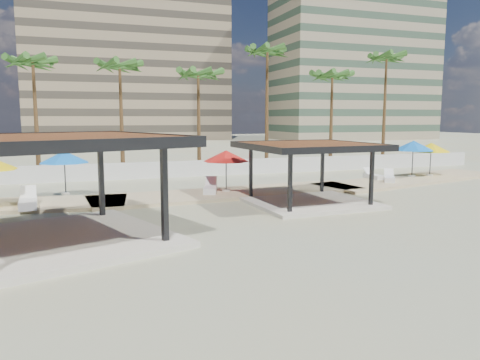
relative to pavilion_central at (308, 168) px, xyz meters
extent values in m
plane|color=tan|center=(-4.80, -3.01, -1.88)|extent=(200.00, 200.00, 0.00)
cube|color=#C6B284|center=(-2.80, 3.99, -1.82)|extent=(16.24, 5.11, 0.24)
cube|color=#C6B284|center=(11.20, 5.49, -1.82)|extent=(16.49, 7.75, 0.24)
cube|color=silver|center=(-4.80, 12.99, -1.28)|extent=(56.00, 0.30, 1.20)
cube|color=#847259|center=(-0.80, 74.99, 12.12)|extent=(38.00, 16.00, 28.00)
cube|color=gray|center=(43.20, 62.99, 15.12)|extent=(32.00, 15.00, 34.00)
cube|color=beige|center=(0.00, 0.00, -1.79)|extent=(6.19, 6.19, 0.18)
cube|color=black|center=(-2.14, -2.35, -0.35)|extent=(0.17, 0.17, 2.70)
cube|color=black|center=(-2.35, 2.14, -0.35)|extent=(0.17, 0.17, 2.70)
cube|color=black|center=(2.35, -2.14, -0.35)|extent=(0.17, 0.17, 2.70)
cube|color=black|center=(2.14, 2.35, -0.35)|extent=(0.17, 0.17, 2.70)
cube|color=brown|center=(0.00, 0.00, 1.12)|extent=(6.38, 6.38, 0.25)
cube|color=black|center=(0.14, -3.05, 1.12)|extent=(6.20, 0.38, 0.31)
cube|color=black|center=(-0.14, 3.05, 1.12)|extent=(6.20, 0.38, 0.31)
cube|color=black|center=(-3.05, -0.14, 1.12)|extent=(0.38, 6.20, 0.31)
cube|color=black|center=(3.05, 0.14, 1.12)|extent=(0.38, 6.20, 0.31)
cube|color=beige|center=(-11.93, -3.94, -1.77)|extent=(9.20, 9.20, 0.22)
cube|color=black|center=(-8.45, -5.61, -0.02)|extent=(0.25, 0.25, 3.28)
cube|color=black|center=(-10.26, -0.45, -0.02)|extent=(0.25, 0.25, 3.28)
cube|color=brown|center=(-11.93, -3.94, 1.77)|extent=(9.48, 9.48, 0.31)
cube|color=black|center=(-10.70, -7.44, 1.77)|extent=(7.16, 2.62, 0.37)
cube|color=black|center=(-13.16, -0.43, 1.77)|extent=(7.16, 2.62, 0.37)
cube|color=black|center=(-8.43, -2.71, 1.77)|extent=(2.62, 7.16, 0.37)
cylinder|color=beige|center=(-3.06, 4.30, -1.65)|extent=(0.46, 0.46, 0.11)
cylinder|color=#262628|center=(-3.06, 4.30, -0.59)|extent=(0.06, 0.06, 2.22)
cone|color=red|center=(-3.06, 4.30, 0.36)|extent=(3.55, 3.55, 0.65)
cylinder|color=beige|center=(11.69, 6.19, -1.64)|extent=(0.51, 0.51, 0.12)
cylinder|color=#262628|center=(11.69, 6.19, -0.49)|extent=(0.07, 0.07, 2.43)
cone|color=blue|center=(11.69, 6.19, 0.56)|extent=(3.89, 3.89, 0.71)
cylinder|color=beige|center=(13.29, 6.19, -1.65)|extent=(0.47, 0.47, 0.11)
cylinder|color=#262628|center=(13.29, 6.19, -0.57)|extent=(0.07, 0.07, 2.26)
cone|color=yellow|center=(13.29, 6.19, 0.40)|extent=(3.55, 3.55, 0.66)
cylinder|color=beige|center=(-11.86, 6.19, -1.65)|extent=(0.47, 0.47, 0.11)
cylinder|color=#262628|center=(-11.86, 6.19, -0.57)|extent=(0.07, 0.07, 2.26)
cone|color=blue|center=(-11.86, 6.19, 0.40)|extent=(3.54, 3.54, 0.66)
cube|color=white|center=(-13.51, 2.79, -1.55)|extent=(0.91, 2.27, 0.31)
cube|color=white|center=(-13.51, 2.79, -1.36)|extent=(0.91, 2.27, 0.07)
cube|color=white|center=(-13.56, 3.66, -1.09)|extent=(0.78, 0.81, 0.57)
cube|color=white|center=(-4.03, 4.25, -1.56)|extent=(1.31, 2.11, 0.28)
cube|color=white|center=(-4.03, 4.25, -1.39)|extent=(1.31, 2.11, 0.06)
cube|color=white|center=(-3.77, 4.99, -1.15)|extent=(0.85, 0.87, 0.51)
cube|color=white|center=(8.42, 6.19, -1.58)|extent=(0.65, 1.79, 0.25)
cube|color=white|center=(8.42, 6.19, -1.43)|extent=(0.65, 1.79, 0.05)
cube|color=white|center=(8.43, 6.89, -1.21)|extent=(0.60, 0.62, 0.45)
cube|color=white|center=(8.61, 4.72, -1.57)|extent=(1.60, 1.92, 0.26)
cube|color=white|center=(8.61, 4.72, -1.41)|extent=(1.60, 1.92, 0.06)
cube|color=white|center=(9.02, 5.32, -1.19)|extent=(0.88, 0.88, 0.48)
cone|color=brown|center=(-13.80, 15.09, 2.34)|extent=(0.36, 0.36, 8.45)
ellipsoid|color=#2F6022|center=(-13.80, 15.09, 6.32)|extent=(3.00, 3.00, 1.80)
cone|color=brown|center=(-7.80, 15.89, 2.37)|extent=(0.36, 0.36, 8.51)
ellipsoid|color=#2F6022|center=(-7.80, 15.89, 6.37)|extent=(3.00, 3.00, 1.80)
cone|color=brown|center=(-1.80, 15.39, 2.12)|extent=(0.36, 0.36, 8.00)
ellipsoid|color=#2F6022|center=(-1.80, 15.39, 5.87)|extent=(3.00, 3.00, 1.80)
cone|color=brown|center=(4.20, 15.59, 3.16)|extent=(0.36, 0.36, 10.09)
ellipsoid|color=#2F6022|center=(4.20, 15.59, 7.96)|extent=(3.00, 3.00, 1.80)
cone|color=brown|center=(10.20, 15.19, 2.23)|extent=(0.36, 0.36, 8.22)
ellipsoid|color=#2F6022|center=(10.20, 15.19, 6.09)|extent=(3.00, 3.00, 1.80)
cone|color=brown|center=(16.20, 15.79, 3.15)|extent=(0.36, 0.36, 10.06)
ellipsoid|color=#2F6022|center=(16.20, 15.79, 7.93)|extent=(3.00, 3.00, 1.80)
camera|label=1|loc=(-11.26, -21.35, 2.56)|focal=35.00mm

